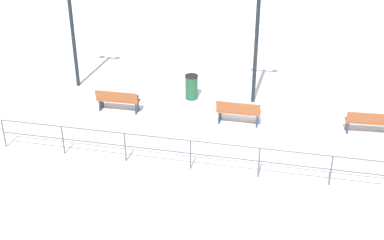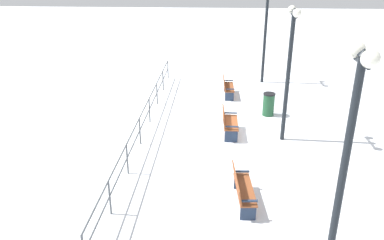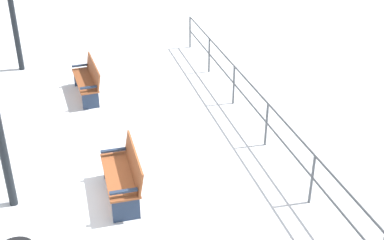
{
  "view_description": "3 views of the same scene",
  "coord_description": "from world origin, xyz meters",
  "px_view_note": "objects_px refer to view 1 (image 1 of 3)",
  "views": [
    {
      "loc": [
        -16.21,
        -1.83,
        8.67
      ],
      "look_at": [
        -1.27,
        1.41,
        0.56
      ],
      "focal_mm": 48.88,
      "sensor_mm": 36.0,
      "label": 1
    },
    {
      "loc": [
        -0.71,
        -13.21,
        6.05
      ],
      "look_at": [
        -1.54,
        -0.16,
        0.61
      ],
      "focal_mm": 36.39,
      "sensor_mm": 36.0,
      "label": 2
    },
    {
      "loc": [
        0.59,
        7.45,
        5.56
      ],
      "look_at": [
        -1.62,
        -0.7,
        1.0
      ],
      "focal_mm": 47.65,
      "sensor_mm": 36.0,
      "label": 3
    }
  ],
  "objects_px": {
    "lamppost_far": "(70,11)",
    "bench_nearest": "(371,122)",
    "trash_bin": "(192,87)",
    "bench_second": "(238,112)",
    "bench_third": "(118,100)",
    "lamppost_middle": "(257,24)"
  },
  "relations": [
    {
      "from": "lamppost_far",
      "to": "bench_nearest",
      "type": "bearing_deg",
      "value": -98.59
    },
    {
      "from": "bench_nearest",
      "to": "trash_bin",
      "type": "height_order",
      "value": "trash_bin"
    },
    {
      "from": "bench_second",
      "to": "bench_third",
      "type": "bearing_deg",
      "value": 89.46
    },
    {
      "from": "bench_nearest",
      "to": "bench_second",
      "type": "distance_m",
      "value": 4.41
    },
    {
      "from": "bench_third",
      "to": "lamppost_middle",
      "type": "bearing_deg",
      "value": -69.16
    },
    {
      "from": "trash_bin",
      "to": "bench_second",
      "type": "bearing_deg",
      "value": -129.89
    },
    {
      "from": "lamppost_far",
      "to": "bench_third",
      "type": "bearing_deg",
      "value": -128.41
    },
    {
      "from": "bench_third",
      "to": "trash_bin",
      "type": "xyz_separation_m",
      "value": [
        1.65,
        -2.36,
        0.02
      ]
    },
    {
      "from": "bench_second",
      "to": "lamppost_middle",
      "type": "relative_size",
      "value": 0.33
    },
    {
      "from": "bench_nearest",
      "to": "lamppost_far",
      "type": "relative_size",
      "value": 0.36
    },
    {
      "from": "bench_second",
      "to": "trash_bin",
      "type": "distance_m",
      "value": 2.64
    },
    {
      "from": "bench_second",
      "to": "lamppost_far",
      "type": "xyz_separation_m",
      "value": [
        1.93,
        6.77,
        2.6
      ]
    },
    {
      "from": "bench_nearest",
      "to": "lamppost_far",
      "type": "bearing_deg",
      "value": 77.39
    },
    {
      "from": "bench_third",
      "to": "lamppost_middle",
      "type": "distance_m",
      "value": 5.68
    },
    {
      "from": "bench_nearest",
      "to": "bench_second",
      "type": "xyz_separation_m",
      "value": [
        -0.24,
        4.4,
        0.02
      ]
    },
    {
      "from": "lamppost_middle",
      "to": "trash_bin",
      "type": "distance_m",
      "value": 3.46
    },
    {
      "from": "bench_third",
      "to": "lamppost_far",
      "type": "bearing_deg",
      "value": 50.55
    },
    {
      "from": "lamppost_middle",
      "to": "trash_bin",
      "type": "xyz_separation_m",
      "value": [
        -0.24,
        2.33,
        -2.55
      ]
    },
    {
      "from": "bench_third",
      "to": "bench_second",
      "type": "bearing_deg",
      "value": -91.63
    },
    {
      "from": "bench_third",
      "to": "lamppost_far",
      "type": "xyz_separation_m",
      "value": [
        1.89,
        2.38,
        2.62
      ]
    },
    {
      "from": "bench_nearest",
      "to": "lamppost_middle",
      "type": "relative_size",
      "value": 0.36
    },
    {
      "from": "bench_second",
      "to": "bench_third",
      "type": "relative_size",
      "value": 0.96
    }
  ]
}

